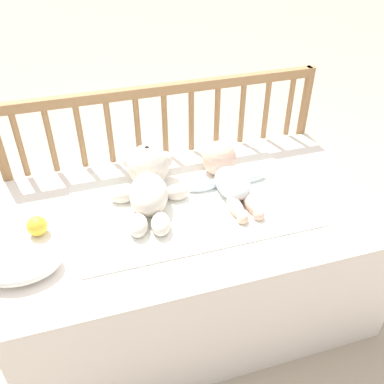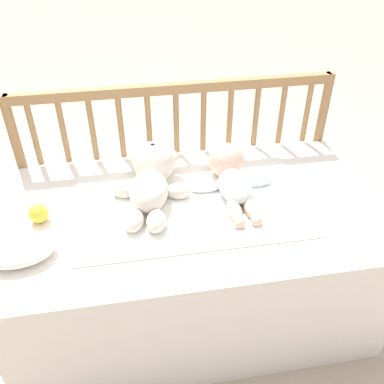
{
  "view_description": "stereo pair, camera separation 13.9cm",
  "coord_description": "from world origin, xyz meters",
  "px_view_note": "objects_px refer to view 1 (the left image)",
  "views": [
    {
      "loc": [
        -0.32,
        -1.05,
        1.38
      ],
      "look_at": [
        0.0,
        0.01,
        0.54
      ],
      "focal_mm": 40.0,
      "sensor_mm": 36.0,
      "label": 1
    },
    {
      "loc": [
        -0.19,
        -1.08,
        1.38
      ],
      "look_at": [
        0.0,
        0.01,
        0.54
      ],
      "focal_mm": 40.0,
      "sensor_mm": 36.0,
      "label": 2
    }
  ],
  "objects_px": {
    "small_pillow": "(22,265)",
    "teddy_bear": "(148,181)",
    "baby": "(227,174)",
    "toy_ball": "(37,226)"
  },
  "relations": [
    {
      "from": "toy_ball",
      "to": "teddy_bear",
      "type": "bearing_deg",
      "value": 13.59
    },
    {
      "from": "baby",
      "to": "toy_ball",
      "type": "xyz_separation_m",
      "value": [
        -0.65,
        -0.07,
        -0.02
      ]
    },
    {
      "from": "toy_ball",
      "to": "small_pillow",
      "type": "distance_m",
      "value": 0.16
    },
    {
      "from": "teddy_bear",
      "to": "baby",
      "type": "relative_size",
      "value": 1.05
    },
    {
      "from": "baby",
      "to": "small_pillow",
      "type": "bearing_deg",
      "value": -161.94
    },
    {
      "from": "small_pillow",
      "to": "teddy_bear",
      "type": "bearing_deg",
      "value": 30.75
    },
    {
      "from": "toy_ball",
      "to": "small_pillow",
      "type": "height_order",
      "value": "toy_ball"
    },
    {
      "from": "baby",
      "to": "toy_ball",
      "type": "distance_m",
      "value": 0.65
    },
    {
      "from": "teddy_bear",
      "to": "small_pillow",
      "type": "xyz_separation_m",
      "value": [
        -0.41,
        -0.24,
        -0.03
      ]
    },
    {
      "from": "toy_ball",
      "to": "small_pillow",
      "type": "xyz_separation_m",
      "value": [
        -0.04,
        -0.16,
        -0.0
      ]
    }
  ]
}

